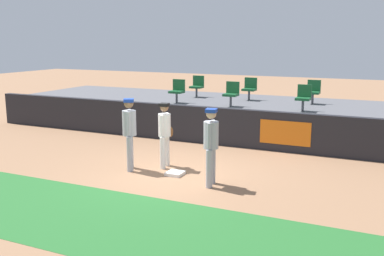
{
  "coord_description": "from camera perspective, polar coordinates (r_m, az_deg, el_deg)",
  "views": [
    {
      "loc": [
        4.96,
        -9.32,
        3.29
      ],
      "look_at": [
        0.2,
        1.02,
        1.0
      ],
      "focal_mm": 41.43,
      "sensor_mm": 36.0,
      "label": 1
    }
  ],
  "objects": [
    {
      "name": "ground_plane",
      "position": [
        11.06,
        -3.17,
        -5.96
      ],
      "size": [
        60.0,
        60.0,
        0.0
      ],
      "primitive_type": "plane",
      "color": "#936B4C"
    },
    {
      "name": "bleacher_platform",
      "position": [
        16.38,
        6.73,
        1.54
      ],
      "size": [
        18.0,
        4.8,
        1.03
      ],
      "primitive_type": "cube",
      "color": "#59595E",
      "rests_on": "ground_plane"
    },
    {
      "name": "seat_front_center",
      "position": [
        15.22,
        5.11,
        4.56
      ],
      "size": [
        0.46,
        0.44,
        0.84
      ],
      "color": "#4C4C51",
      "rests_on": "bleacher_platform"
    },
    {
      "name": "player_fielder_home",
      "position": [
        11.44,
        -3.51,
        -0.33
      ],
      "size": [
        0.36,
        0.55,
        1.69
      ],
      "rotation": [
        0.0,
        0.0,
        -1.44
      ],
      "color": "white",
      "rests_on": "ground_plane"
    },
    {
      "name": "seat_front_right",
      "position": [
        14.59,
        14.18,
        3.97
      ],
      "size": [
        0.44,
        0.44,
        0.84
      ],
      "color": "#4C4C51",
      "rests_on": "bleacher_platform"
    },
    {
      "name": "player_coach_visitor",
      "position": [
        11.28,
        -8.06,
        -0.13
      ],
      "size": [
        0.48,
        0.48,
        1.83
      ],
      "rotation": [
        0.0,
        0.0,
        -1.04
      ],
      "color": "#9EA3AD",
      "rests_on": "ground_plane"
    },
    {
      "name": "seat_front_left",
      "position": [
        16.02,
        -1.88,
        4.95
      ],
      "size": [
        0.47,
        0.44,
        0.84
      ],
      "color": "#4C4C51",
      "rests_on": "bleacher_platform"
    },
    {
      "name": "first_base",
      "position": [
        10.98,
        -2.19,
        -5.86
      ],
      "size": [
        0.4,
        0.4,
        0.08
      ],
      "primitive_type": "cube",
      "color": "white",
      "rests_on": "ground_plane"
    },
    {
      "name": "seat_back_left",
      "position": [
        17.65,
        0.68,
        5.54
      ],
      "size": [
        0.46,
        0.44,
        0.84
      ],
      "color": "#4C4C51",
      "rests_on": "bleacher_platform"
    },
    {
      "name": "field_wall",
      "position": [
        13.98,
        3.5,
        0.22
      ],
      "size": [
        18.0,
        0.26,
        1.18
      ],
      "color": "black",
      "rests_on": "ground_plane"
    },
    {
      "name": "seat_back_right",
      "position": [
        16.35,
        15.35,
        4.68
      ],
      "size": [
        0.46,
        0.44,
        0.84
      ],
      "color": "#4C4C51",
      "rests_on": "bleacher_platform"
    },
    {
      "name": "seat_back_center",
      "position": [
        16.89,
        7.44,
        5.19
      ],
      "size": [
        0.48,
        0.44,
        0.84
      ],
      "color": "#4C4C51",
      "rests_on": "bleacher_platform"
    },
    {
      "name": "grass_foreground_strip",
      "position": [
        8.69,
        -12.58,
        -11.14
      ],
      "size": [
        18.0,
        2.8,
        0.01
      ],
      "primitive_type": "cube",
      "color": "#26662B",
      "rests_on": "ground_plane"
    },
    {
      "name": "player_runner_visitor",
      "position": [
        9.96,
        2.46,
        -1.76
      ],
      "size": [
        0.39,
        0.49,
        1.78
      ],
      "rotation": [
        0.0,
        0.0,
        -1.4
      ],
      "color": "#9EA3AD",
      "rests_on": "ground_plane"
    }
  ]
}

